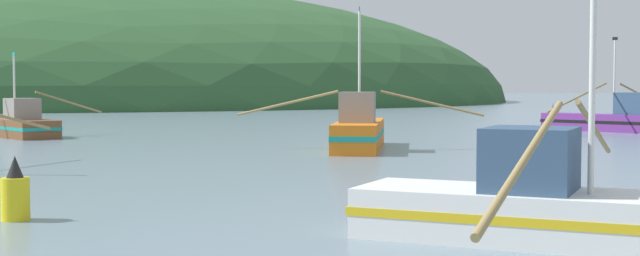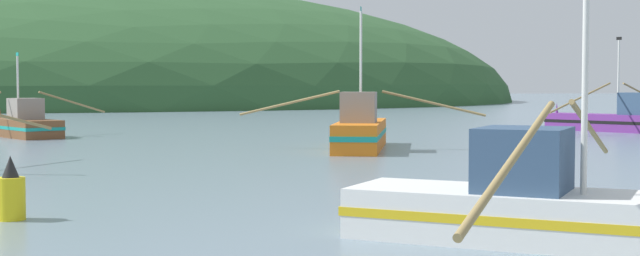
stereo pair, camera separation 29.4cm
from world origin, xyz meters
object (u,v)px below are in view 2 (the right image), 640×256
fishing_boat_orange (360,131)px  fishing_boat_brown (21,125)px  fishing_boat_purple (620,119)px  fishing_boat_white (555,209)px  channel_buoy (11,194)px

fishing_boat_orange → fishing_boat_brown: 22.18m
fishing_boat_purple → fishing_boat_brown: bearing=53.6°
fishing_boat_orange → fishing_boat_brown: (-18.30, 12.53, -0.17)m
fishing_boat_white → channel_buoy: size_ratio=8.31×
fishing_boat_purple → fishing_boat_orange: bearing=86.3°
fishing_boat_orange → fishing_boat_white: size_ratio=0.94×
fishing_boat_white → fishing_boat_orange: bearing=121.0°
fishing_boat_white → fishing_boat_purple: size_ratio=0.92×
fishing_boat_white → channel_buoy: fishing_boat_white is taller
fishing_boat_orange → fishing_boat_brown: size_ratio=1.25×
fishing_boat_brown → fishing_boat_purple: bearing=-122.2°
fishing_boat_purple → fishing_boat_brown: (-37.91, -0.28, -0.12)m
fishing_boat_brown → fishing_boat_white: bearing=172.8°
fishing_boat_white → fishing_boat_brown: bearing=147.8°
fishing_boat_purple → fishing_boat_brown: fishing_boat_purple is taller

